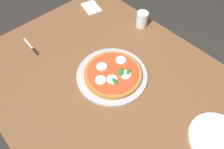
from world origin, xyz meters
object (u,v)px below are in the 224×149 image
at_px(serving_tray, 112,75).
at_px(dining_table, 112,95).
at_px(knife, 33,48).
at_px(napkin, 91,7).
at_px(plate_white, 218,140).
at_px(glass_cup, 142,19).
at_px(pizza, 113,73).

bearing_deg(serving_tray, dining_table, 137.94).
relative_size(dining_table, knife, 8.41).
bearing_deg(knife, napkin, -82.44).
distance_m(serving_tray, knife, 0.46).
xyz_separation_m(plate_white, knife, (0.93, 0.28, -0.00)).
bearing_deg(plate_white, napkin, -10.10).
xyz_separation_m(napkin, glass_cup, (-0.33, -0.11, 0.04)).
relative_size(napkin, knife, 0.83).
bearing_deg(glass_cup, pizza, 112.93).
distance_m(pizza, napkin, 0.55).
height_order(pizza, plate_white, pizza).
relative_size(dining_table, glass_cup, 15.08).
distance_m(plate_white, knife, 0.97).
xyz_separation_m(dining_table, glass_cup, (0.19, -0.41, 0.15)).
bearing_deg(napkin, dining_table, 149.94).
distance_m(serving_tray, plate_white, 0.52).
height_order(serving_tray, pizza, pizza).
relative_size(serving_tray, glass_cup, 3.89).
distance_m(napkin, knife, 0.46).
height_order(dining_table, knife, knife).
height_order(plate_white, knife, plate_white).
distance_m(pizza, knife, 0.46).
height_order(dining_table, napkin, napkin).
height_order(knife, glass_cup, glass_cup).
xyz_separation_m(dining_table, pizza, (0.03, -0.03, 0.13)).
xyz_separation_m(pizza, knife, (0.42, 0.19, -0.02)).
height_order(dining_table, serving_tray, serving_tray).
bearing_deg(serving_tray, plate_white, -170.09).
bearing_deg(dining_table, napkin, -30.06).
xyz_separation_m(knife, glass_cup, (-0.27, -0.56, 0.04)).
relative_size(pizza, napkin, 2.10).
distance_m(dining_table, knife, 0.49).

